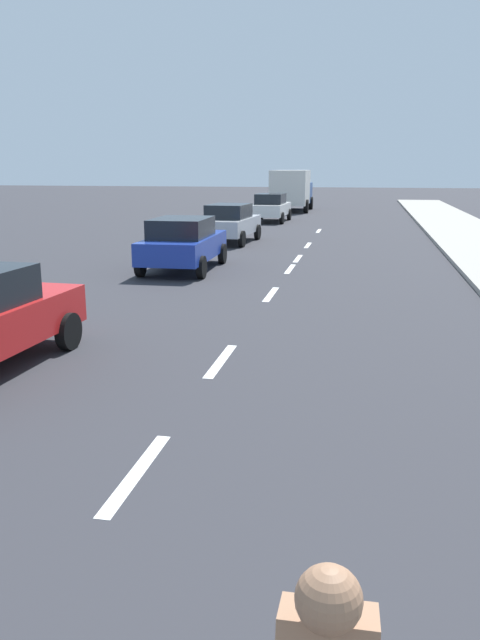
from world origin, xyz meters
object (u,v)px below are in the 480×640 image
Objects in this scene: parked_car_blue at (183,242)px; delivery_truck at (291,189)px; parked_car_silver at (230,222)px; parked_car_white at (271,207)px.

delivery_truck is (0.20, 26.39, 0.67)m from parked_car_blue.
parked_car_blue is 1.04× the size of parked_car_silver.
parked_car_blue is 7.12m from parked_car_silver.
parked_car_blue is at bearing -85.96° from parked_car_silver.
delivery_truck is at bearing 92.48° from parked_car_silver.
delivery_truck reaches higher than parked_car_blue.
parked_car_white is at bearing 92.36° from parked_car_silver.
delivery_truck is (0.11, 8.96, 0.67)m from parked_car_white.
delivery_truck is (0.29, 19.27, 0.67)m from parked_car_silver.
parked_car_blue and parked_car_silver have the same top height.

